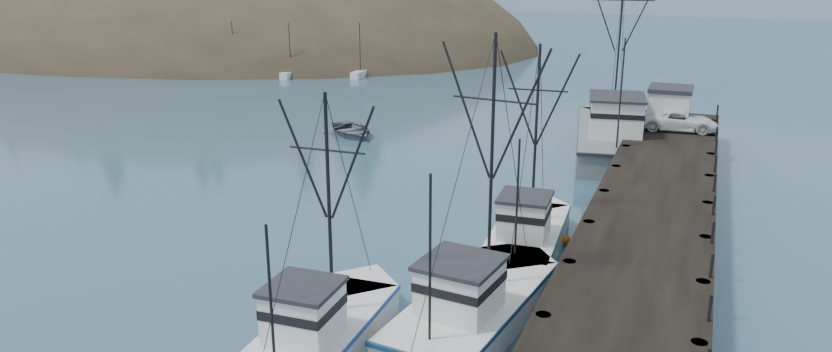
% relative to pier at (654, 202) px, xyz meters
% --- Properties ---
extents(ground, '(400.00, 400.00, 0.00)m').
position_rel_pier_xyz_m(ground, '(-14.00, -16.00, -1.69)').
color(ground, '#2C4D63').
rests_on(ground, ground).
extents(pier, '(6.00, 44.00, 2.00)m').
position_rel_pier_xyz_m(pier, '(0.00, 0.00, 0.00)').
color(pier, black).
rests_on(pier, ground).
extents(headland, '(134.80, 78.00, 51.00)m').
position_rel_pier_xyz_m(headland, '(-88.95, 62.61, -6.24)').
color(headland, '#382D1E').
rests_on(headland, ground).
extents(distant_ridge, '(360.00, 40.00, 26.00)m').
position_rel_pier_xyz_m(distant_ridge, '(-4.00, 154.00, -1.69)').
color(distant_ridge, '#9EB2C6').
rests_on(distant_ridge, ground).
extents(distant_ridge_far, '(180.00, 25.00, 18.00)m').
position_rel_pier_xyz_m(distant_ridge_far, '(-54.00, 169.00, -1.69)').
color(distant_ridge_far, silver).
rests_on(distant_ridge_far, ground).
extents(moored_sailboats, '(24.54, 16.09, 6.35)m').
position_rel_pier_xyz_m(moored_sailboats, '(-48.36, 39.20, -1.36)').
color(moored_sailboats, white).
rests_on(moored_sailboats, ground).
extents(trawler_near, '(4.98, 11.76, 11.78)m').
position_rel_pier_xyz_m(trawler_near, '(-5.71, -12.82, -0.87)').
color(trawler_near, white).
rests_on(trawler_near, ground).
extents(trawler_mid, '(3.61, 9.85, 9.98)m').
position_rel_pier_xyz_m(trawler_mid, '(-10.39, -17.03, -0.87)').
color(trawler_mid, white).
rests_on(trawler_mid, ground).
extents(trawler_far, '(3.76, 10.05, 10.44)m').
position_rel_pier_xyz_m(trawler_far, '(-5.55, -4.77, -0.87)').
color(trawler_far, white).
rests_on(trawler_far, ground).
extents(work_vessel, '(7.33, 17.20, 14.09)m').
position_rel_pier_xyz_m(work_vessel, '(-4.13, 15.76, -0.46)').
color(work_vessel, slate).
rests_on(work_vessel, ground).
extents(pier_shed, '(3.00, 3.20, 2.80)m').
position_rel_pier_xyz_m(pier_shed, '(-0.49, 17.19, 1.73)').
color(pier_shed, silver).
rests_on(pier_shed, pier).
extents(pickup_truck, '(5.32, 2.83, 1.42)m').
position_rel_pier_xyz_m(pickup_truck, '(0.38, 15.66, 1.02)').
color(pickup_truck, white).
rests_on(pickup_truck, pier).
extents(motorboat, '(6.73, 6.60, 1.14)m').
position_rel_pier_xyz_m(motorboat, '(-24.13, 13.02, -1.69)').
color(motorboat, slate).
rests_on(motorboat, ground).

